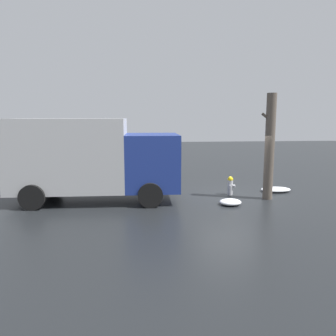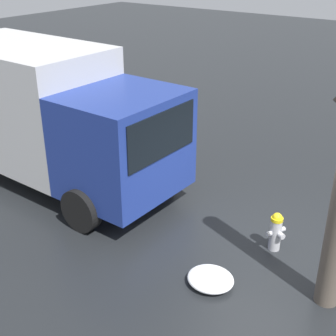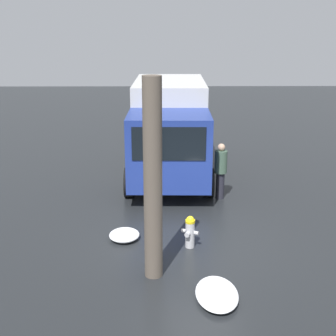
% 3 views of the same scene
% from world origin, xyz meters
% --- Properties ---
extents(ground_plane, '(60.00, 60.00, 0.00)m').
position_xyz_m(ground_plane, '(0.00, 0.00, 0.00)').
color(ground_plane, black).
extents(fire_hydrant, '(0.34, 0.41, 0.78)m').
position_xyz_m(fire_hydrant, '(-0.00, 0.00, 0.40)').
color(fire_hydrant, '#B7B7BC').
rests_on(fire_hydrant, ground_plane).
extents(delivery_truck, '(6.35, 2.77, 3.16)m').
position_xyz_m(delivery_truck, '(5.57, 0.40, 1.69)').
color(delivery_truck, navy).
rests_on(delivery_truck, ground_plane).
extents(pedestrian, '(0.37, 0.37, 1.69)m').
position_xyz_m(pedestrian, '(3.23, -1.09, 0.92)').
color(pedestrian, '#23232D').
rests_on(pedestrian, ground_plane).
extents(snow_pile_by_hydrant, '(0.80, 0.74, 0.21)m').
position_xyz_m(snow_pile_by_hydrant, '(0.44, 1.57, 0.11)').
color(snow_pile_by_hydrant, white).
rests_on(snow_pile_by_hydrant, ground_plane).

